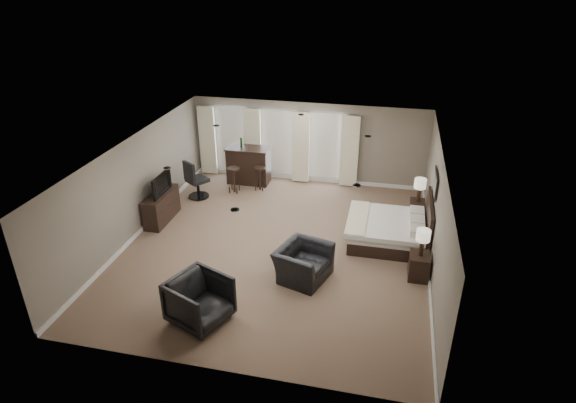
% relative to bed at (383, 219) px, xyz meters
% --- Properties ---
extents(room, '(7.60, 8.60, 2.64)m').
position_rel_bed_xyz_m(room, '(-2.58, -0.86, 0.67)').
color(room, brown).
rests_on(room, ground).
extents(window_bay, '(5.25, 0.20, 2.30)m').
position_rel_bed_xyz_m(window_bay, '(-3.58, 3.25, 0.57)').
color(window_bay, silver).
rests_on(window_bay, room).
extents(bed, '(1.97, 1.88, 1.26)m').
position_rel_bed_xyz_m(bed, '(0.00, 0.00, 0.00)').
color(bed, silver).
rests_on(bed, ground).
extents(nightstand_near, '(0.45, 0.55, 0.60)m').
position_rel_bed_xyz_m(nightstand_near, '(0.89, -1.45, -0.33)').
color(nightstand_near, black).
rests_on(nightstand_near, ground).
extents(nightstand_far, '(0.40, 0.49, 0.54)m').
position_rel_bed_xyz_m(nightstand_far, '(0.89, 1.45, -0.36)').
color(nightstand_far, black).
rests_on(nightstand_far, ground).
extents(lamp_near, '(0.31, 0.31, 0.64)m').
position_rel_bed_xyz_m(lamp_near, '(0.89, -1.45, 0.29)').
color(lamp_near, beige).
rests_on(lamp_near, nightstand_near).
extents(lamp_far, '(0.33, 0.33, 0.67)m').
position_rel_bed_xyz_m(lamp_far, '(0.89, 1.45, 0.25)').
color(lamp_far, beige).
rests_on(lamp_far, nightstand_far).
extents(wall_art, '(0.04, 0.96, 0.56)m').
position_rel_bed_xyz_m(wall_art, '(1.12, 0.00, 1.12)').
color(wall_art, slate).
rests_on(wall_art, room).
extents(dresser, '(0.46, 1.42, 0.82)m').
position_rel_bed_xyz_m(dresser, '(-6.03, -0.21, -0.22)').
color(dresser, black).
rests_on(dresser, ground).
extents(tv, '(0.59, 1.02, 0.13)m').
position_rel_bed_xyz_m(tv, '(-6.03, -0.21, 0.26)').
color(tv, black).
rests_on(tv, dresser).
extents(armchair_near, '(1.10, 1.37, 1.04)m').
position_rel_bed_xyz_m(armchair_near, '(-1.68, -2.01, -0.11)').
color(armchair_near, black).
rests_on(armchair_near, ground).
extents(armchair_far, '(1.31, 1.35, 1.08)m').
position_rel_bed_xyz_m(armchair_far, '(-3.40, -3.93, -0.09)').
color(armchair_far, black).
rests_on(armchair_far, ground).
extents(bar_counter, '(1.38, 0.72, 1.20)m').
position_rel_bed_xyz_m(bar_counter, '(-4.42, 2.82, -0.03)').
color(bar_counter, black).
rests_on(bar_counter, ground).
extents(bar_stool_left, '(0.47, 0.47, 0.81)m').
position_rel_bed_xyz_m(bar_stool_left, '(-4.65, 1.99, -0.22)').
color(bar_stool_left, black).
rests_on(bar_stool_left, ground).
extents(bar_stool_right, '(0.48, 0.48, 0.77)m').
position_rel_bed_xyz_m(bar_stool_right, '(-3.91, 2.33, -0.24)').
color(bar_stool_right, black).
rests_on(bar_stool_right, ground).
extents(desk_chair, '(0.86, 0.86, 1.22)m').
position_rel_bed_xyz_m(desk_chair, '(-5.60, 1.39, -0.02)').
color(desk_chair, black).
rests_on(desk_chair, ground).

